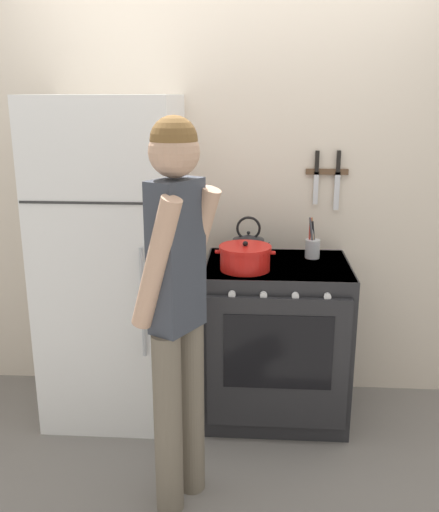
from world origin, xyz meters
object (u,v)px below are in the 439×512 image
(stove_range, at_px, (276,340))
(dutch_oven_pot, at_px, (245,258))
(refrigerator, at_px, (113,262))
(tea_kettle, at_px, (249,245))
(person, at_px, (177,297))
(utensil_jar, at_px, (312,247))

(stove_range, bearing_deg, dutch_oven_pot, -151.57)
(refrigerator, xyz_separation_m, tea_kettle, (0.74, 0.14, 0.08))
(refrigerator, relative_size, person, 1.04)
(tea_kettle, relative_size, utensil_jar, 0.99)
(stove_range, xyz_separation_m, person, (-0.44, -0.76, 0.52))
(person, bearing_deg, utensil_jar, -5.53)
(stove_range, height_order, person, person)
(dutch_oven_pot, relative_size, tea_kettle, 1.34)
(stove_range, height_order, dutch_oven_pot, dutch_oven_pot)
(person, bearing_deg, refrigerator, 60.60)
(refrigerator, xyz_separation_m, utensil_jar, (1.10, 0.15, 0.07))
(refrigerator, bearing_deg, person, -58.77)
(dutch_oven_pot, bearing_deg, refrigerator, 171.93)
(tea_kettle, height_order, utensil_jar, utensil_jar)
(refrigerator, relative_size, tea_kettle, 7.59)
(refrigerator, relative_size, stove_range, 1.99)
(utensil_jar, bearing_deg, person, -124.91)
(refrigerator, distance_m, person, 0.90)
(stove_range, xyz_separation_m, tea_kettle, (-0.16, 0.15, 0.51))
(utensil_jar, relative_size, person, 0.14)
(refrigerator, relative_size, utensil_jar, 7.51)
(person, bearing_deg, stove_range, -0.85)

